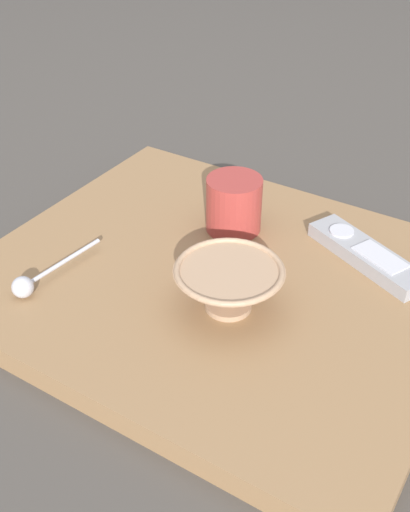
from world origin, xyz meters
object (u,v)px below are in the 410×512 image
(cereal_bowl, at_px, (229,285))
(coffee_mug, at_px, (234,204))
(tv_remote_near, at_px, (366,255))
(teaspoon, at_px, (30,283))

(cereal_bowl, relative_size, coffee_mug, 1.66)
(cereal_bowl, distance_m, tv_remote_near, 0.22)
(teaspoon, height_order, tv_remote_near, teaspoon)
(coffee_mug, distance_m, tv_remote_near, 0.21)
(cereal_bowl, xyz_separation_m, teaspoon, (0.24, 0.11, -0.02))
(coffee_mug, xyz_separation_m, tv_remote_near, (-0.20, -0.03, -0.03))
(teaspoon, relative_size, tv_remote_near, 0.78)
(cereal_bowl, bearing_deg, teaspoon, 25.29)
(teaspoon, distance_m, tv_remote_near, 0.46)
(coffee_mug, relative_size, tv_remote_near, 0.43)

